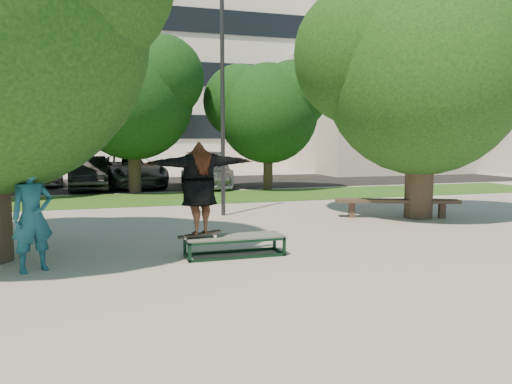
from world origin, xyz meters
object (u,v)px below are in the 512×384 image
object	(u,v)px
car_grey	(129,171)
grind_box	(234,246)
bystander	(32,217)
lamppost	(223,103)
tree_right	(418,66)
car_silver_a	(40,170)
car_silver_b	(207,169)
car_dark	(88,173)
bench	(397,202)

from	to	relation	value
car_grey	grind_box	bearing A→B (deg)	-96.85
bystander	car_grey	size ratio (longest dim) A/B	0.34
car_grey	lamppost	bearing A→B (deg)	-89.03
grind_box	lamppost	bearing A→B (deg)	79.02
tree_right	car_silver_a	size ratio (longest dim) A/B	1.50
car_silver_a	car_silver_b	distance (m)	7.80
lamppost	car_dark	xyz separation A→B (m)	(-3.84, 8.69, -2.44)
car_silver_a	car_silver_b	xyz separation A→B (m)	(7.33, -2.69, 0.05)
car_dark	car_silver_b	world-z (taller)	car_silver_b
bystander	tree_right	bearing A→B (deg)	-7.39
car_grey	car_dark	bearing A→B (deg)	-165.39
tree_right	car_dark	size ratio (longest dim) A/B	1.51
lamppost	bystander	xyz separation A→B (m)	(-4.33, -4.95, -2.25)
bench	grind_box	bearing A→B (deg)	-129.81
car_silver_b	grind_box	bearing A→B (deg)	-88.95
grind_box	car_silver_b	distance (m)	13.80
car_dark	tree_right	bearing A→B (deg)	-52.44
lamppost	car_silver_a	size ratio (longest dim) A/B	1.41
tree_right	bystander	size ratio (longest dim) A/B	3.63
car_grey	car_silver_a	bearing A→B (deg)	143.19
car_dark	car_silver_a	bearing A→B (deg)	126.83
car_grey	car_silver_b	size ratio (longest dim) A/B	0.97
lamppost	bench	world-z (taller)	lamppost
bystander	car_grey	world-z (taller)	bystander
bystander	car_dark	size ratio (longest dim) A/B	0.41
bench	car_silver_a	world-z (taller)	car_silver_a
lamppost	car_silver_b	world-z (taller)	lamppost
grind_box	bench	distance (m)	6.20
tree_right	lamppost	bearing A→B (deg)	158.72
grind_box	bench	world-z (taller)	bench
grind_box	car_grey	distance (m)	14.48
car_silver_a	car_grey	xyz separation A→B (m)	(3.93, -1.87, -0.00)
bystander	car_dark	distance (m)	13.66
bench	car_dark	size ratio (longest dim) A/B	0.75
grind_box	bystander	size ratio (longest dim) A/B	1.00
lamppost	car_dark	world-z (taller)	lamppost
car_silver_a	grind_box	bearing A→B (deg)	-81.79
car_grey	car_silver_b	bearing A→B (deg)	-25.01
tree_right	car_silver_b	distance (m)	11.71
car_dark	car_grey	bearing A→B (deg)	24.03
bench	car_grey	bearing A→B (deg)	140.56
bench	car_silver_b	bearing A→B (deg)	127.27
bench	car_silver_a	size ratio (longest dim) A/B	0.75
lamppost	bystander	bearing A→B (deg)	-131.18
grind_box	car_silver_b	bearing A→B (deg)	80.64
grind_box	bystander	bearing A→B (deg)	-178.69
tree_right	car_grey	xyz separation A→B (m)	(-7.01, 11.46, -3.36)
lamppost	grind_box	world-z (taller)	lamppost
lamppost	bench	bearing A→B (deg)	-22.27
lamppost	car_grey	bearing A→B (deg)	102.38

